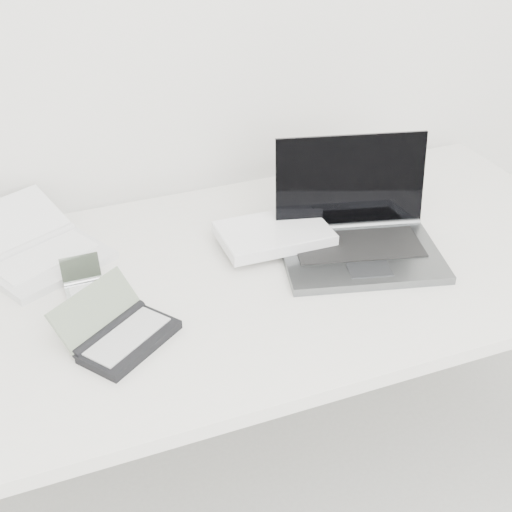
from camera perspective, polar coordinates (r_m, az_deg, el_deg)
name	(u,v)px	position (r m, az deg, el deg)	size (l,w,h in m)	color
desk	(262,285)	(1.58, 0.48, -2.31)	(1.60, 0.80, 0.73)	white
laptop_large	(331,234)	(1.61, 6.02, 1.76)	(0.49, 0.37, 0.24)	#575A5C
netbook_open_white	(37,251)	(1.64, -17.10, 0.35)	(0.36, 0.39, 0.08)	white
pda_silver	(84,285)	(1.51, -13.57, -2.29)	(0.08, 0.09, 0.07)	silver
palmtop_charcoal	(120,333)	(1.36, -10.80, -6.06)	(0.25, 0.24, 0.09)	black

